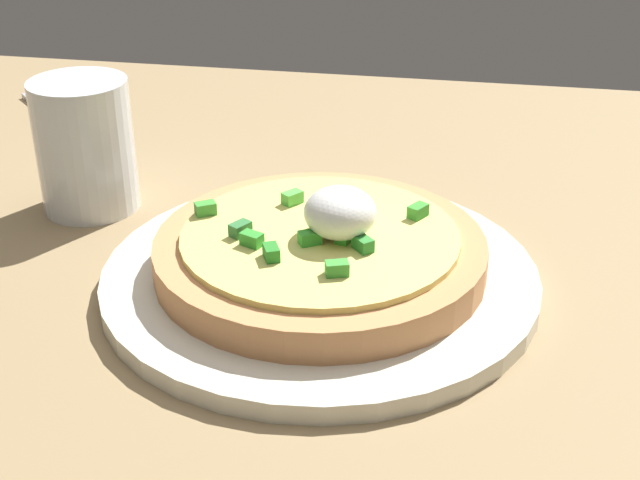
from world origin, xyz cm
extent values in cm
cube|color=#927953|center=(0.00, 0.00, 1.02)|extent=(103.76, 65.64, 2.05)
cylinder|color=silver|center=(-0.68, -10.20, 2.65)|extent=(26.92, 26.92, 1.20)
cylinder|color=tan|center=(-0.68, -10.20, 4.28)|extent=(20.31, 20.31, 2.05)
cylinder|color=#E1D36E|center=(-0.68, -10.20, 5.51)|extent=(16.98, 16.98, 0.41)
ellipsoid|color=white|center=(0.54, -10.24, 7.24)|extent=(4.35, 4.35, 3.05)
cube|color=green|center=(0.94, -10.91, 6.11)|extent=(1.13, 1.45, 0.80)
cube|color=#53BC46|center=(-3.20, -6.38, 6.11)|extent=(1.43, 1.50, 0.80)
cube|color=green|center=(4.95, -6.89, 6.11)|extent=(1.36, 1.51, 0.80)
cube|color=#2A8829|center=(-2.86, -13.78, 6.11)|extent=(1.27, 1.50, 0.80)
cube|color=#337A3B|center=(-5.36, -11.27, 6.11)|extent=(1.35, 1.51, 0.80)
cube|color=green|center=(-8.24, -8.94, 6.11)|extent=(1.51, 1.36, 0.80)
cube|color=#439641|center=(1.28, -9.90, 6.11)|extent=(0.91, 1.35, 0.80)
cube|color=green|center=(-1.03, -11.61, 6.11)|extent=(1.51, 1.34, 0.80)
cube|color=#2E8532|center=(2.16, -11.81, 6.11)|extent=(1.45, 1.49, 0.80)
cube|color=green|center=(1.14, -14.91, 6.11)|extent=(1.47, 1.16, 0.80)
cube|color=green|center=(-4.35, -12.42, 6.11)|extent=(1.49, 1.24, 0.80)
cylinder|color=silver|center=(-19.21, -2.07, 6.83)|extent=(6.92, 6.92, 9.57)
cylinder|color=beige|center=(-19.21, -2.07, 5.19)|extent=(6.09, 6.09, 5.48)
cube|color=#B7B7BC|center=(-32.66, 16.82, 2.30)|extent=(6.53, 6.35, 0.50)
cube|color=#B7B7BC|center=(-28.61, 12.88, 2.30)|extent=(2.99, 2.95, 0.50)
camera|label=1|loc=(7.85, -56.61, 30.39)|focal=49.45mm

